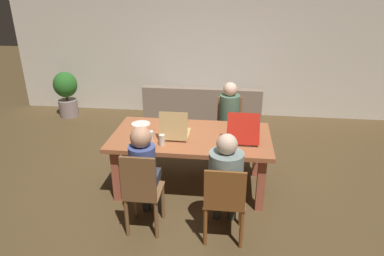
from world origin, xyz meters
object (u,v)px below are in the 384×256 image
at_px(plate_1, 141,134).
at_px(person_2, 144,168).
at_px(dining_table, 191,142).
at_px(chair_0, 224,200).
at_px(potted_plant, 66,92).
at_px(chair_1, 229,127).
at_px(couch, 203,111).
at_px(plate_0, 227,149).
at_px(drinking_glass_0, 150,136).
at_px(person_1, 229,117).
at_px(drinking_glass_1, 162,140).
at_px(pizza_box_1, 176,132).
at_px(plate_2, 141,124).
at_px(chair_2, 142,191).
at_px(pizza_box_0, 242,132).
at_px(person_0, 226,175).

bearing_deg(plate_1, person_2, -72.42).
xyz_separation_m(dining_table, chair_0, (0.47, -1.00, -0.16)).
distance_m(dining_table, plate_1, 0.65).
bearing_deg(plate_1, potted_plant, 132.09).
distance_m(chair_1, couch, 1.30).
bearing_deg(couch, plate_0, -78.51).
distance_m(dining_table, potted_plant, 3.67).
height_order(person_2, drinking_glass_0, person_2).
relative_size(person_1, person_2, 1.01).
height_order(plate_1, drinking_glass_1, drinking_glass_1).
xyz_separation_m(person_1, pizza_box_1, (-0.66, -0.83, 0.10)).
height_order(dining_table, potted_plant, potted_plant).
xyz_separation_m(plate_0, plate_2, (-1.19, 0.62, 0.00)).
xyz_separation_m(drinking_glass_1, potted_plant, (-2.51, 2.67, -0.31)).
height_order(person_1, chair_2, person_1).
distance_m(pizza_box_0, plate_1, 1.30).
bearing_deg(plate_2, pizza_box_1, -29.85).
xyz_separation_m(chair_1, chair_2, (-0.87, -1.92, 0.02)).
relative_size(plate_1, couch, 0.10).
bearing_deg(chair_2, dining_table, 67.36).
relative_size(person_2, couch, 0.57).
relative_size(plate_0, plate_1, 0.91).
distance_m(dining_table, plate_0, 0.59).
bearing_deg(pizza_box_0, pizza_box_1, -172.88).
relative_size(chair_1, pizza_box_0, 1.61).
height_order(person_0, person_2, person_2).
bearing_deg(chair_2, plate_1, 104.76).
bearing_deg(couch, person_1, -69.25).
bearing_deg(potted_plant, couch, -4.20).
height_order(couch, potted_plant, potted_plant).
distance_m(chair_0, drinking_glass_1, 1.08).
relative_size(pizza_box_1, plate_0, 2.07).
bearing_deg(chair_2, pizza_box_1, 77.26).
relative_size(plate_0, plate_2, 0.78).
xyz_separation_m(pizza_box_1, drinking_glass_1, (-0.12, -0.29, 0.02)).
distance_m(dining_table, person_1, 0.93).
bearing_deg(person_0, pizza_box_0, 79.16).
bearing_deg(plate_0, potted_plant, 140.70).
relative_size(person_2, drinking_glass_0, 10.62).
bearing_deg(plate_2, couch, 69.75).
bearing_deg(potted_plant, pizza_box_1, -42.11).
bearing_deg(person_0, person_1, 90.00).
relative_size(person_1, plate_0, 6.05).
bearing_deg(dining_table, chair_0, -65.06).
bearing_deg(person_0, drinking_glass_0, 144.82).
xyz_separation_m(pizza_box_1, potted_plant, (-2.63, 2.37, -0.30)).
distance_m(chair_0, chair_1, 1.96).
height_order(person_1, drinking_glass_1, person_1).
relative_size(plate_1, plate_2, 0.87).
bearing_deg(plate_2, dining_table, -20.61).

